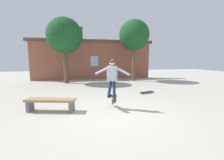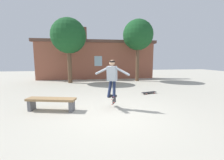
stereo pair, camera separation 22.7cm
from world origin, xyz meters
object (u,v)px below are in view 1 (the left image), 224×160
at_px(skateboard_flipping, 114,101).
at_px(skateboard_resting, 147,92).
at_px(park_bench, 51,102).
at_px(skater, 112,75).
at_px(tree_left, 65,36).
at_px(tree_right, 134,35).

height_order(skateboard_flipping, skateboard_resting, skateboard_flipping).
xyz_separation_m(park_bench, skater, (2.20, -0.14, 0.93)).
relative_size(skater, skateboard_resting, 1.59).
bearing_deg(tree_left, skateboard_resting, -43.93).
distance_m(tree_right, park_bench, 9.34).
distance_m(skater, skateboard_resting, 3.43).
distance_m(skater, skateboard_flipping, 0.96).
relative_size(park_bench, skater, 1.29).
distance_m(park_bench, skater, 2.39).
distance_m(tree_left, skateboard_flipping, 7.81).
relative_size(tree_right, skateboard_resting, 5.82).
xyz_separation_m(skateboard_flipping, skateboard_resting, (2.30, 2.18, -0.24)).
xyz_separation_m(tree_right, tree_left, (-5.54, -0.23, -0.24)).
xyz_separation_m(skater, skateboard_resting, (2.37, 2.17, -1.20)).
relative_size(tree_left, skater, 3.55).
bearing_deg(skater, skateboard_resting, -17.25).
bearing_deg(skater, tree_right, 5.13).
bearing_deg(skateboard_resting, tree_right, -116.07).
bearing_deg(tree_right, tree_left, -177.62).
bearing_deg(tree_right, skater, -115.19).
bearing_deg(tree_left, tree_right, 2.38).
xyz_separation_m(tree_right, skater, (-3.24, -6.90, -2.54)).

